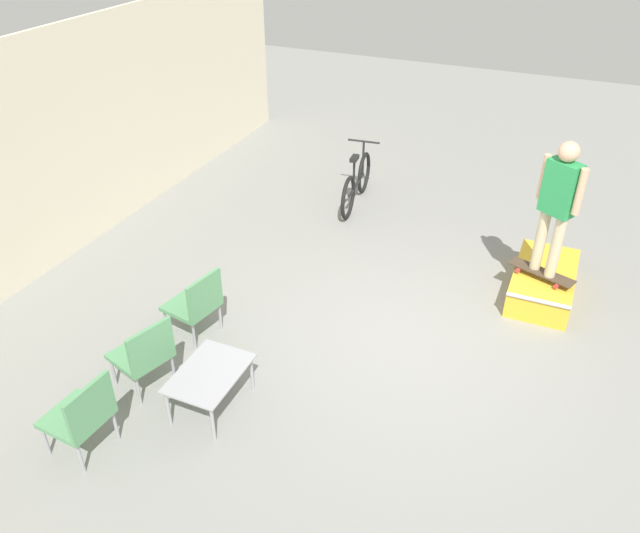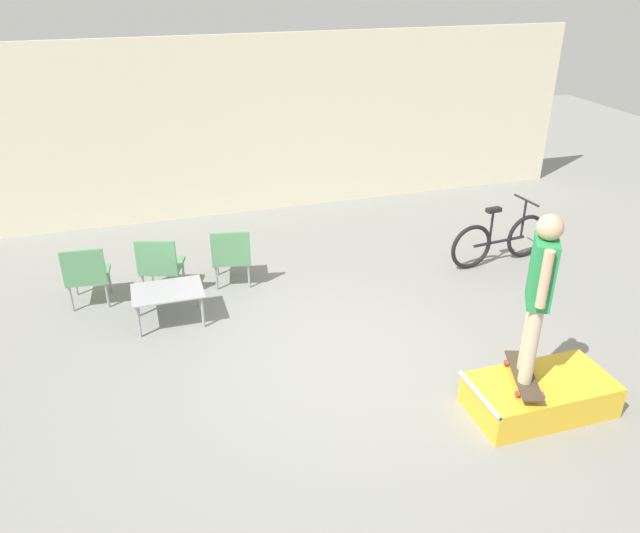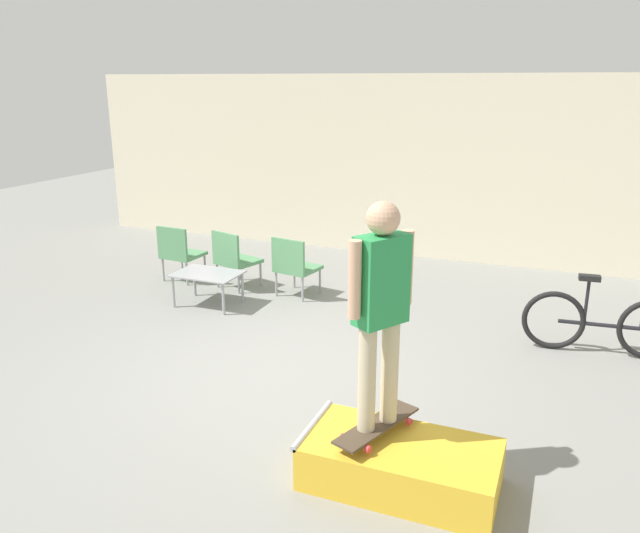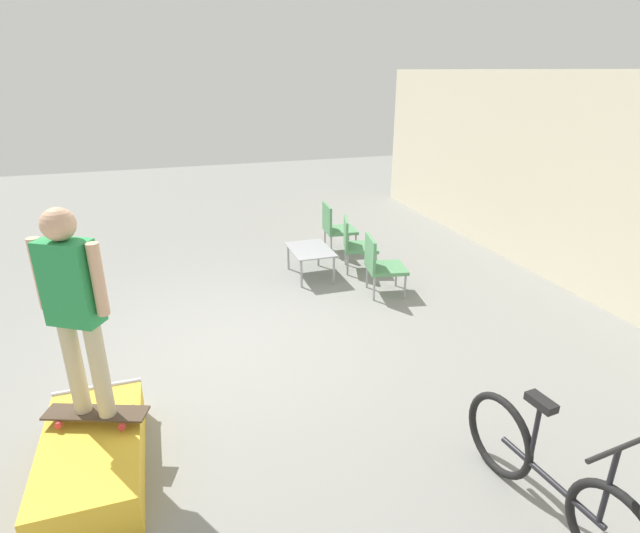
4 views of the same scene
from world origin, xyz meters
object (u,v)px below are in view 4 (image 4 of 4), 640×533
person_skater (73,300)px  skateboard_on_ramp (96,413)px  patio_chair_left (335,226)px  patio_chair_center (355,242)px  coffee_table (310,252)px  skate_ramp_box (93,457)px  patio_chair_right (380,263)px  bicycle (550,477)px

person_skater → skateboard_on_ramp: bearing=0.0°
patio_chair_left → patio_chair_center: size_ratio=1.00×
skateboard_on_ramp → patio_chair_left: (-4.14, 3.51, 0.04)m
coffee_table → patio_chair_left: 1.21m
patio_chair_left → coffee_table: bearing=146.1°
skate_ramp_box → person_skater: bearing=168.0°
patio_chair_center → skateboard_on_ramp: bearing=149.6°
coffee_table → patio_chair_right: size_ratio=1.01×
patio_chair_right → bicycle: bicycle is taller
patio_chair_left → person_skater: bearing=144.0°
patio_chair_center → person_skater: bearing=149.6°
patio_chair_center → patio_chair_right: 0.95m
patio_chair_left → bicycle: size_ratio=0.51×
person_skater → patio_chair_center: (-3.22, 3.52, -0.97)m
skateboard_on_ramp → person_skater: size_ratio=0.50×
skateboard_on_ramp → coffee_table: (-3.19, 2.77, -0.03)m
skate_ramp_box → patio_chair_left: bearing=140.7°
person_skater → bicycle: 3.61m
coffee_table → patio_chair_right: (0.93, 0.75, 0.07)m
patio_chair_right → bicycle: bearing=-176.7°
person_skater → coffee_table: 4.35m
person_skater → patio_chair_left: size_ratio=1.98×
skate_ramp_box → skateboard_on_ramp: 0.33m
patio_chair_right → patio_chair_center: bearing=10.1°
patio_chair_left → patio_chair_right: same height
skateboard_on_ramp → bicycle: size_ratio=0.50×
person_skater → coffee_table: (-3.19, 2.77, -1.03)m
bicycle → skate_ramp_box: bearing=-120.5°
skateboard_on_ramp → coffee_table: size_ratio=0.97×
patio_chair_left → patio_chair_right: size_ratio=1.00×
skateboard_on_ramp → patio_chair_right: 4.18m
patio_chair_center → patio_chair_left: bearing=17.4°
patio_chair_center → coffee_table: bearing=109.2°
skate_ramp_box → patio_chair_center: (-3.42, 3.56, 0.29)m
patio_chair_right → person_skater: bearing=133.1°
skateboard_on_ramp → bicycle: 3.44m
coffee_table → bicycle: bicycle is taller
patio_chair_left → bicycle: bearing=179.6°
person_skater → patio_chair_right: bearing=64.3°
person_skater → patio_chair_center: size_ratio=1.98×
person_skater → patio_chair_right: person_skater is taller
person_skater → bicycle: bearing=3.4°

